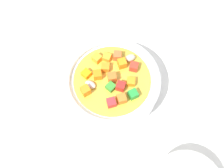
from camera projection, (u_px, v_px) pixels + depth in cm
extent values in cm
cube|color=silver|center=(112.00, 91.00, 62.79)|extent=(140.00, 140.00, 2.00)
cylinder|color=white|center=(112.00, 85.00, 59.67)|extent=(20.65, 20.65, 4.90)
torus|color=white|center=(112.00, 79.00, 57.02)|extent=(20.99, 20.99, 1.58)
cylinder|color=gold|center=(112.00, 80.00, 57.27)|extent=(16.61, 16.61, 0.40)
cube|color=orange|center=(97.00, 58.00, 58.40)|extent=(2.21, 2.21, 1.53)
cube|color=orange|center=(131.00, 82.00, 56.13)|extent=(2.40, 2.40, 1.33)
ellipsoid|color=beige|center=(90.00, 84.00, 55.99)|extent=(2.49, 2.86, 1.05)
cube|color=red|center=(111.00, 102.00, 54.04)|extent=(2.09, 2.09, 1.53)
cube|color=#D85A2D|center=(117.00, 56.00, 58.53)|extent=(2.39, 2.39, 1.77)
cube|color=orange|center=(122.00, 99.00, 54.27)|extent=(2.06, 2.06, 1.75)
cube|color=orange|center=(122.00, 63.00, 57.64)|extent=(2.04, 2.04, 1.91)
cube|color=#33872B|center=(111.00, 87.00, 55.68)|extent=(2.19, 2.19, 1.21)
cube|color=orange|center=(86.00, 74.00, 56.95)|extent=(2.19, 2.19, 1.26)
cube|color=orange|center=(97.00, 75.00, 56.58)|extent=(2.22, 2.22, 1.71)
cube|color=orange|center=(105.00, 68.00, 57.43)|extent=(2.39, 2.39, 1.48)
cube|color=orange|center=(87.00, 92.00, 54.72)|extent=(1.77, 1.77, 2.00)
cube|color=orange|center=(107.00, 57.00, 58.69)|extent=(2.44, 2.44, 1.25)
cube|color=red|center=(121.00, 86.00, 55.44)|extent=(2.44, 2.44, 1.76)
cube|color=#218B33|center=(133.00, 94.00, 54.74)|extent=(1.82, 1.82, 1.65)
cube|color=orange|center=(112.00, 76.00, 56.38)|extent=(2.21, 2.21, 1.92)
cube|color=red|center=(135.00, 68.00, 57.33)|extent=(2.44, 2.44, 1.65)
ellipsoid|color=beige|center=(130.00, 58.00, 58.47)|extent=(2.61, 1.87, 1.45)
cylinder|color=silver|center=(37.00, 96.00, 60.88)|extent=(4.68, 11.01, 0.65)
ellipsoid|color=silver|center=(38.00, 147.00, 55.88)|extent=(3.07, 3.88, 0.76)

